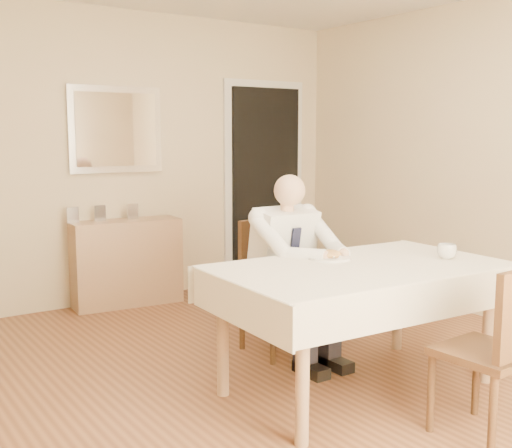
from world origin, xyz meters
TOP-DOWN VIEW (x-y plane):
  - room at (0.00, 0.00)m, footprint 5.00×5.02m
  - doorway at (1.55, 2.46)m, footprint 0.96×0.07m
  - mirror at (-0.05, 2.47)m, footprint 0.86×0.04m
  - dining_table at (0.33, -0.26)m, footprint 1.76×1.09m
  - chair_far at (0.33, 0.62)m, footprint 0.49×0.49m
  - chair_near at (0.42, -1.14)m, footprint 0.44×0.44m
  - seated_man at (0.33, 0.33)m, footprint 0.48×0.72m
  - plate at (0.29, -0.02)m, footprint 0.26×0.26m
  - food at (0.29, -0.02)m, footprint 0.14×0.14m
  - knife at (0.33, -0.08)m, footprint 0.01×0.13m
  - fork at (0.25, -0.08)m, footprint 0.01×0.13m
  - coffee_mug at (0.89, -0.42)m, footprint 0.12×0.12m
  - sideboard at (-0.05, 2.32)m, footprint 0.98×0.41m
  - photo_frame_left at (-0.51, 2.37)m, footprint 0.10×0.02m
  - photo_frame_center at (-0.26, 2.38)m, footprint 0.10×0.02m
  - photo_frame_right at (0.03, 2.34)m, footprint 0.10×0.02m

SIDE VIEW (x-z plane):
  - sideboard at x=-0.05m, z-range 0.00..0.76m
  - chair_near at x=0.42m, z-range 0.06..0.95m
  - chair_far at x=0.33m, z-range 0.06..0.98m
  - dining_table at x=0.33m, z-range 0.29..1.04m
  - seated_man at x=0.33m, z-range 0.07..1.31m
  - plate at x=0.29m, z-range 0.75..0.77m
  - knife at x=0.33m, z-range 0.77..0.78m
  - fork at x=0.25m, z-range 0.77..0.78m
  - food at x=0.29m, z-range 0.76..0.81m
  - coffee_mug at x=0.89m, z-range 0.75..0.84m
  - photo_frame_left at x=-0.51m, z-range 0.76..0.90m
  - photo_frame_center at x=-0.26m, z-range 0.76..0.90m
  - photo_frame_right at x=0.03m, z-range 0.76..0.90m
  - doorway at x=1.55m, z-range -0.05..2.05m
  - room at x=0.00m, z-range 0.00..2.60m
  - mirror at x=-0.05m, z-range 1.17..1.93m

